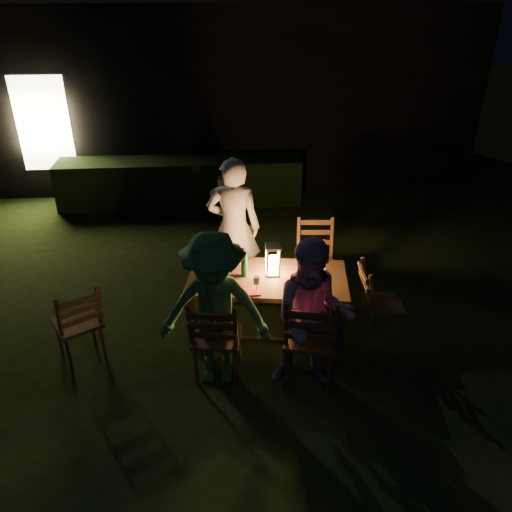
{
  "coord_description": "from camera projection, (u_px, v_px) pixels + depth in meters",
  "views": [
    {
      "loc": [
        0.13,
        -4.68,
        3.45
      ],
      "look_at": [
        0.53,
        0.12,
        0.83
      ],
      "focal_mm": 35.0,
      "sensor_mm": 36.0,
      "label": 1
    }
  ],
  "objects": [
    {
      "name": "garden_envelope",
      "position": [
        206.0,
        87.0,
        10.37
      ],
      "size": [
        40.0,
        40.0,
        3.2
      ],
      "color": "black",
      "rests_on": "ground"
    },
    {
      "name": "dining_table",
      "position": [
        268.0,
        282.0,
        5.37
      ],
      "size": [
        1.8,
        1.09,
        0.7
      ],
      "rotation": [
        0.0,
        0.0,
        -0.15
      ],
      "color": "#483018",
      "rests_on": "ground"
    },
    {
      "name": "chair_near_left",
      "position": [
        217.0,
        350.0,
        4.88
      ],
      "size": [
        0.53,
        0.56,
        1.02
      ],
      "rotation": [
        0.0,
        0.0,
        -0.16
      ],
      "color": "#483018",
      "rests_on": "ground"
    },
    {
      "name": "chair_near_right",
      "position": [
        310.0,
        353.0,
        4.81
      ],
      "size": [
        0.59,
        0.62,
        1.08
      ],
      "rotation": [
        0.0,
        0.0,
        -0.25
      ],
      "color": "#483018",
      "rests_on": "ground"
    },
    {
      "name": "chair_far_left",
      "position": [
        235.0,
        273.0,
        6.24
      ],
      "size": [
        0.52,
        0.54,
        0.93
      ],
      "rotation": [
        0.0,
        0.0,
        2.87
      ],
      "color": "#483018",
      "rests_on": "ground"
    },
    {
      "name": "chair_far_right",
      "position": [
        315.0,
        274.0,
        6.17
      ],
      "size": [
        0.49,
        0.52,
        1.01
      ],
      "rotation": [
        0.0,
        0.0,
        3.06
      ],
      "color": "#483018",
      "rests_on": "ground"
    },
    {
      "name": "chair_end",
      "position": [
        379.0,
        314.0,
        5.46
      ],
      "size": [
        0.46,
        0.43,
        0.92
      ],
      "rotation": [
        0.0,
        0.0,
        -1.63
      ],
      "color": "#483018",
      "rests_on": "ground"
    },
    {
      "name": "chair_spare",
      "position": [
        81.0,
        336.0,
        5.11
      ],
      "size": [
        0.6,
        0.61,
        0.96
      ],
      "rotation": [
        0.0,
        0.0,
        0.53
      ],
      "color": "#483018",
      "rests_on": "ground"
    },
    {
      "name": "person_house_side",
      "position": [
        234.0,
        228.0,
        6.0
      ],
      "size": [
        0.7,
        0.51,
        1.75
      ],
      "primitive_type": "imported",
      "rotation": [
        0.0,
        0.0,
        2.99
      ],
      "color": "beige",
      "rests_on": "ground"
    },
    {
      "name": "person_opp_right",
      "position": [
        312.0,
        317.0,
        4.55
      ],
      "size": [
        0.84,
        0.7,
        1.56
      ],
      "primitive_type": "imported",
      "rotation": [
        0.0,
        0.0,
        -0.15
      ],
      "color": "#C285AE",
      "rests_on": "ground"
    },
    {
      "name": "person_opp_left",
      "position": [
        215.0,
        312.0,
        4.6
      ],
      "size": [
        1.11,
        0.74,
        1.6
      ],
      "primitive_type": "imported",
      "rotation": [
        0.0,
        0.0,
        -0.15
      ],
      "color": "#387038",
      "rests_on": "ground"
    },
    {
      "name": "lantern",
      "position": [
        273.0,
        262.0,
        5.3
      ],
      "size": [
        0.16,
        0.16,
        0.35
      ],
      "color": "white",
      "rests_on": "dining_table"
    },
    {
      "name": "plate_far_left",
      "position": [
        219.0,
        264.0,
        5.56
      ],
      "size": [
        0.25,
        0.25,
        0.01
      ],
      "primitive_type": "cylinder",
      "color": "white",
      "rests_on": "dining_table"
    },
    {
      "name": "plate_near_left",
      "position": [
        214.0,
        285.0,
        5.17
      ],
      "size": [
        0.25,
        0.25,
        0.01
      ],
      "primitive_type": "cylinder",
      "color": "white",
      "rests_on": "dining_table"
    },
    {
      "name": "plate_far_right",
      "position": [
        309.0,
        267.0,
        5.5
      ],
      "size": [
        0.25,
        0.25,
        0.01
      ],
      "primitive_type": "cylinder",
      "color": "white",
      "rests_on": "dining_table"
    },
    {
      "name": "plate_near_right",
      "position": [
        310.0,
        289.0,
        5.11
      ],
      "size": [
        0.25,
        0.25,
        0.01
      ],
      "primitive_type": "cylinder",
      "color": "white",
      "rests_on": "dining_table"
    },
    {
      "name": "wineglass_a",
      "position": [
        242.0,
        256.0,
        5.56
      ],
      "size": [
        0.06,
        0.06,
        0.18
      ],
      "primitive_type": null,
      "color": "#59070F",
      "rests_on": "dining_table"
    },
    {
      "name": "wineglass_b",
      "position": [
        199.0,
        273.0,
        5.23
      ],
      "size": [
        0.06,
        0.06,
        0.18
      ],
      "primitive_type": null,
      "color": "#59070F",
      "rests_on": "dining_table"
    },
    {
      "name": "wineglass_c",
      "position": [
        296.0,
        285.0,
        5.03
      ],
      "size": [
        0.06,
        0.06,
        0.18
      ],
      "primitive_type": null,
      "color": "#59070F",
      "rests_on": "dining_table"
    },
    {
      "name": "wineglass_d",
      "position": [
        326.0,
        263.0,
        5.41
      ],
      "size": [
        0.06,
        0.06,
        0.18
      ],
      "primitive_type": null,
      "color": "#59070F",
      "rests_on": "dining_table"
    },
    {
      "name": "wineglass_e",
      "position": [
        256.0,
        284.0,
        5.04
      ],
      "size": [
        0.06,
        0.06,
        0.18
      ],
      "primitive_type": null,
      "color": "silver",
      "rests_on": "dining_table"
    },
    {
      "name": "bottle_table",
      "position": [
        244.0,
        265.0,
        5.28
      ],
      "size": [
        0.07,
        0.07,
        0.28
      ],
      "primitive_type": "cylinder",
      "color": "#0F471E",
      "rests_on": "dining_table"
    },
    {
      "name": "napkin_left",
      "position": [
        251.0,
        292.0,
        5.06
      ],
      "size": [
        0.18,
        0.14,
        0.01
      ],
      "primitive_type": "cube",
      "color": "red",
      "rests_on": "dining_table"
    },
    {
      "name": "napkin_right",
      "position": [
        321.0,
        293.0,
        5.04
      ],
      "size": [
        0.18,
        0.14,
        0.01
      ],
      "primitive_type": "cube",
      "color": "red",
      "rests_on": "dining_table"
    },
    {
      "name": "phone",
      "position": [
        206.0,
        289.0,
        5.11
      ],
      "size": [
        0.14,
        0.07,
        0.01
      ],
      "primitive_type": "cube",
      "color": "black",
      "rests_on": "dining_table"
    },
    {
      "name": "side_table",
      "position": [
        228.0,
        198.0,
        7.44
      ],
      "size": [
        0.55,
        0.55,
        0.75
      ],
      "color": "brown",
      "rests_on": "ground"
    },
    {
      "name": "ice_bucket",
      "position": [
        228.0,
        185.0,
        7.35
      ],
      "size": [
        0.3,
        0.3,
        0.22
      ],
      "primitive_type": "cylinder",
      "color": "#A5A8AD",
      "rests_on": "side_table"
    },
    {
      "name": "bottle_bucket_a",
      "position": [
        225.0,
        183.0,
        7.29
      ],
      "size": [
        0.07,
        0.07,
        0.32
      ],
      "primitive_type": "cylinder",
      "color": "#0F471E",
      "rests_on": "side_table"
    },
    {
      "name": "bottle_bucket_b",
      "position": [
        231.0,
        181.0,
        7.36
      ],
      "size": [
        0.07,
        0.07,
        0.32
      ],
      "primitive_type": "cylinder",
      "color": "#0F471E",
      "rests_on": "side_table"
    }
  ]
}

